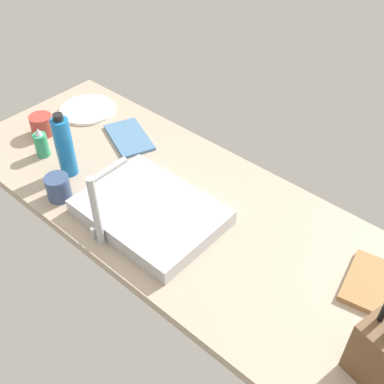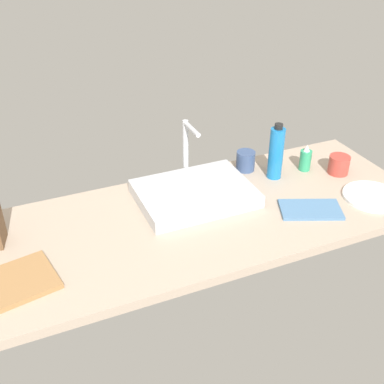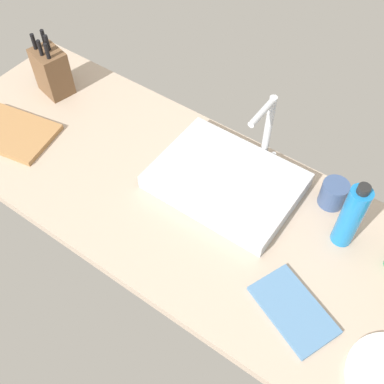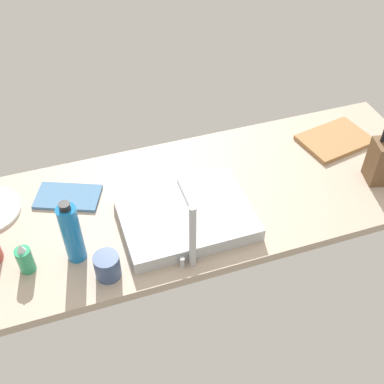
{
  "view_description": "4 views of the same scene",
  "coord_description": "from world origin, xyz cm",
  "px_view_note": "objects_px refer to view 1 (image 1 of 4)",
  "views": [
    {
      "loc": [
        -73.65,
        83.03,
        112.96
      ],
      "look_at": [
        1.56,
        -1.94,
        9.73
      ],
      "focal_mm": 44.2,
      "sensor_mm": 36.0,
      "label": 1
    },
    {
      "loc": [
        -56.6,
        -136.16,
        106.53
      ],
      "look_at": [
        3.74,
        4.01,
        11.85
      ],
      "focal_mm": 44.96,
      "sensor_mm": 36.0,
      "label": 2
    },
    {
      "loc": [
        52.68,
        -70.64,
        120.23
      ],
      "look_at": [
        3.41,
        -1.17,
        9.81
      ],
      "focal_mm": 43.61,
      "sensor_mm": 36.0,
      "label": 3
    },
    {
      "loc": [
        41.93,
        119.17,
        128.48
      ],
      "look_at": [
        3.65,
        4.65,
        10.95
      ],
      "focal_mm": 45.15,
      "sensor_mm": 36.0,
      "label": 4
    }
  ],
  "objects_px": {
    "coffee_mug": "(58,188)",
    "faucet": "(99,204)",
    "knife_block": "(380,354)",
    "soap_bottle": "(41,144)",
    "ceramic_cup": "(42,125)",
    "dish_towel": "(129,137)",
    "sink_basin": "(151,212)",
    "water_bottle": "(64,146)",
    "dinner_plate": "(87,110)"
  },
  "relations": [
    {
      "from": "coffee_mug",
      "to": "faucet",
      "type": "bearing_deg",
      "value": 174.14
    },
    {
      "from": "knife_block",
      "to": "soap_bottle",
      "type": "relative_size",
      "value": 1.94
    },
    {
      "from": "ceramic_cup",
      "to": "dish_towel",
      "type": "bearing_deg",
      "value": -144.56
    },
    {
      "from": "sink_basin",
      "to": "soap_bottle",
      "type": "bearing_deg",
      "value": 3.39
    },
    {
      "from": "faucet",
      "to": "dish_towel",
      "type": "distance_m",
      "value": 0.55
    },
    {
      "from": "water_bottle",
      "to": "knife_block",
      "type": "bearing_deg",
      "value": -179.51
    },
    {
      "from": "sink_basin",
      "to": "water_bottle",
      "type": "bearing_deg",
      "value": 4.53
    },
    {
      "from": "sink_basin",
      "to": "knife_block",
      "type": "height_order",
      "value": "knife_block"
    },
    {
      "from": "ceramic_cup",
      "to": "water_bottle",
      "type": "bearing_deg",
      "value": 163.55
    },
    {
      "from": "knife_block",
      "to": "water_bottle",
      "type": "xyz_separation_m",
      "value": [
        1.16,
        0.01,
        0.03
      ]
    },
    {
      "from": "dish_towel",
      "to": "ceramic_cup",
      "type": "relative_size",
      "value": 2.6
    },
    {
      "from": "faucet",
      "to": "coffee_mug",
      "type": "distance_m",
      "value": 0.29
    },
    {
      "from": "faucet",
      "to": "knife_block",
      "type": "bearing_deg",
      "value": -170.13
    },
    {
      "from": "sink_basin",
      "to": "coffee_mug",
      "type": "relative_size",
      "value": 5.17
    },
    {
      "from": "water_bottle",
      "to": "dish_towel",
      "type": "bearing_deg",
      "value": -91.84
    },
    {
      "from": "water_bottle",
      "to": "dinner_plate",
      "type": "bearing_deg",
      "value": -47.79
    },
    {
      "from": "knife_block",
      "to": "soap_bottle",
      "type": "distance_m",
      "value": 1.31
    },
    {
      "from": "coffee_mug",
      "to": "ceramic_cup",
      "type": "xyz_separation_m",
      "value": [
        0.36,
        -0.19,
        -0.0
      ]
    },
    {
      "from": "sink_basin",
      "to": "soap_bottle",
      "type": "relative_size",
      "value": 3.74
    },
    {
      "from": "sink_basin",
      "to": "knife_block",
      "type": "xyz_separation_m",
      "value": [
        -0.77,
        0.02,
        0.06
      ]
    },
    {
      "from": "dinner_plate",
      "to": "coffee_mug",
      "type": "distance_m",
      "value": 0.54
    },
    {
      "from": "water_bottle",
      "to": "ceramic_cup",
      "type": "xyz_separation_m",
      "value": [
        0.27,
        -0.08,
        -0.08
      ]
    },
    {
      "from": "water_bottle",
      "to": "ceramic_cup",
      "type": "height_order",
      "value": "water_bottle"
    },
    {
      "from": "water_bottle",
      "to": "ceramic_cup",
      "type": "bearing_deg",
      "value": -16.45
    },
    {
      "from": "dinner_plate",
      "to": "knife_block",
      "type": "bearing_deg",
      "value": 168.51
    },
    {
      "from": "coffee_mug",
      "to": "ceramic_cup",
      "type": "bearing_deg",
      "value": -27.48
    },
    {
      "from": "faucet",
      "to": "soap_bottle",
      "type": "distance_m",
      "value": 0.53
    },
    {
      "from": "soap_bottle",
      "to": "dish_towel",
      "type": "relative_size",
      "value": 0.52
    },
    {
      "from": "sink_basin",
      "to": "coffee_mug",
      "type": "bearing_deg",
      "value": 24.11
    },
    {
      "from": "sink_basin",
      "to": "dish_towel",
      "type": "xyz_separation_m",
      "value": [
        0.37,
        -0.25,
        -0.02
      ]
    },
    {
      "from": "knife_block",
      "to": "ceramic_cup",
      "type": "bearing_deg",
      "value": 10.29
    },
    {
      "from": "soap_bottle",
      "to": "dinner_plate",
      "type": "bearing_deg",
      "value": -68.96
    },
    {
      "from": "faucet",
      "to": "dish_towel",
      "type": "relative_size",
      "value": 1.13
    },
    {
      "from": "soap_bottle",
      "to": "sink_basin",
      "type": "bearing_deg",
      "value": -176.61
    },
    {
      "from": "water_bottle",
      "to": "ceramic_cup",
      "type": "relative_size",
      "value": 2.76
    },
    {
      "from": "dinner_plate",
      "to": "ceramic_cup",
      "type": "distance_m",
      "value": 0.22
    },
    {
      "from": "soap_bottle",
      "to": "dish_towel",
      "type": "height_order",
      "value": "soap_bottle"
    },
    {
      "from": "sink_basin",
      "to": "faucet",
      "type": "height_order",
      "value": "faucet"
    },
    {
      "from": "sink_basin",
      "to": "soap_bottle",
      "type": "distance_m",
      "value": 0.54
    },
    {
      "from": "knife_block",
      "to": "ceramic_cup",
      "type": "xyz_separation_m",
      "value": [
        1.43,
        -0.07,
        -0.05
      ]
    },
    {
      "from": "sink_basin",
      "to": "water_bottle",
      "type": "relative_size",
      "value": 1.82
    },
    {
      "from": "faucet",
      "to": "dish_towel",
      "type": "height_order",
      "value": "faucet"
    },
    {
      "from": "knife_block",
      "to": "dinner_plate",
      "type": "height_order",
      "value": "knife_block"
    },
    {
      "from": "soap_bottle",
      "to": "dinner_plate",
      "type": "xyz_separation_m",
      "value": [
        0.12,
        -0.3,
        -0.04
      ]
    },
    {
      "from": "dinner_plate",
      "to": "faucet",
      "type": "bearing_deg",
      "value": 145.05
    },
    {
      "from": "dinner_plate",
      "to": "ceramic_cup",
      "type": "xyz_separation_m",
      "value": [
        0.0,
        0.22,
        0.03
      ]
    },
    {
      "from": "knife_block",
      "to": "dinner_plate",
      "type": "bearing_deg",
      "value": 1.63
    },
    {
      "from": "water_bottle",
      "to": "coffee_mug",
      "type": "xyz_separation_m",
      "value": [
        -0.08,
        0.1,
        -0.07
      ]
    },
    {
      "from": "dish_towel",
      "to": "ceramic_cup",
      "type": "distance_m",
      "value": 0.35
    },
    {
      "from": "dish_towel",
      "to": "sink_basin",
      "type": "bearing_deg",
      "value": 146.12
    }
  ]
}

